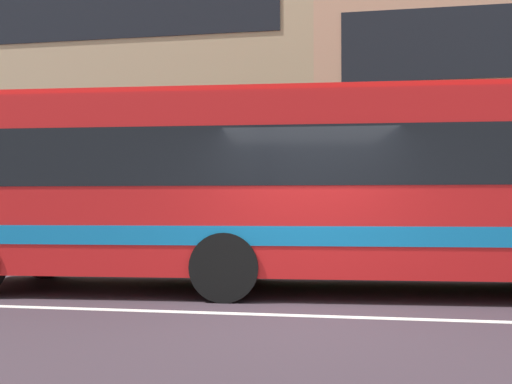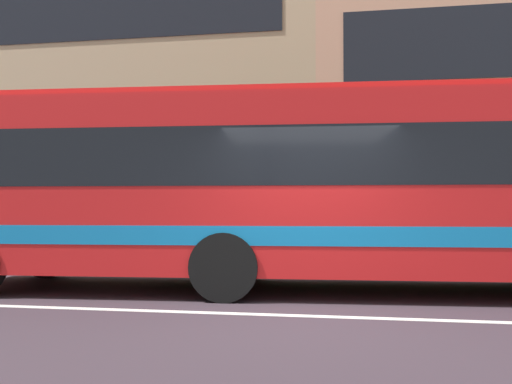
{
  "view_description": "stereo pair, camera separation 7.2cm",
  "coord_description": "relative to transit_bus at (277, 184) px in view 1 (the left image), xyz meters",
  "views": [
    {
      "loc": [
        0.53,
        -7.1,
        1.38
      ],
      "look_at": [
        -0.94,
        1.88,
        1.61
      ],
      "focal_mm": 39.57,
      "sensor_mm": 36.0,
      "label": 1
    },
    {
      "loc": [
        0.6,
        -7.09,
        1.38
      ],
      "look_at": [
        -0.94,
        1.88,
        1.61
      ],
      "focal_mm": 39.57,
      "sensor_mm": 36.0,
      "label": 2
    }
  ],
  "objects": [
    {
      "name": "hedge_row_far",
      "position": [
        3.57,
        3.35,
        -1.24
      ],
      "size": [
        13.91,
        1.1,
        1.01
      ],
      "primitive_type": "cube",
      "color": "#2C622D",
      "rests_on": "ground_plane"
    },
    {
      "name": "lane_centre_line",
      "position": [
        0.63,
        -2.08,
        -1.74
      ],
      "size": [
        60.0,
        0.16,
        0.01
      ],
      "primitive_type": "cube",
      "color": "silver",
      "rests_on": "ground_plane"
    },
    {
      "name": "ground_plane",
      "position": [
        0.63,
        -2.08,
        -1.75
      ],
      "size": [
        160.0,
        160.0,
        0.0
      ],
      "primitive_type": "plane",
      "color": "#372B33"
    },
    {
      "name": "transit_bus",
      "position": [
        0.0,
        0.0,
        0.0
      ],
      "size": [
        11.23,
        3.29,
        3.17
      ],
      "color": "red",
      "rests_on": "ground_plane"
    },
    {
      "name": "apartment_block_left",
      "position": [
        -12.34,
        13.11,
        5.21
      ],
      "size": [
        24.99,
        11.18,
        13.91
      ],
      "color": "tan",
      "rests_on": "ground_plane"
    }
  ]
}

